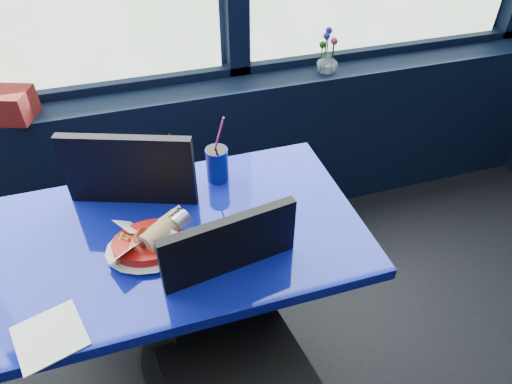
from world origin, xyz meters
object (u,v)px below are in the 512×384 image
at_px(food_basket, 152,241).
at_px(flower_vase, 327,60).
at_px(chair_near_front, 238,342).
at_px(ketchup_bottle, 174,163).
at_px(soda_cup, 217,164).
at_px(chair_near_back, 128,216).
at_px(near_table, 180,270).

bearing_deg(food_basket, flower_vase, 29.39).
distance_m(chair_near_front, flower_vase, 1.41).
xyz_separation_m(food_basket, ketchup_bottle, (0.12, 0.28, 0.07)).
relative_size(chair_near_front, soda_cup, 3.51).
bearing_deg(chair_near_front, chair_near_back, 103.91).
relative_size(chair_near_back, ketchup_bottle, 4.52).
xyz_separation_m(flower_vase, ketchup_bottle, (-0.84, -0.58, -0.02)).
xyz_separation_m(food_basket, soda_cup, (0.27, 0.28, 0.03)).
height_order(ketchup_bottle, soda_cup, soda_cup).
height_order(food_basket, soda_cup, soda_cup).
xyz_separation_m(near_table, ketchup_bottle, (0.05, 0.24, 0.28)).
relative_size(chair_near_front, ketchup_bottle, 4.22).
distance_m(food_basket, soda_cup, 0.39).
height_order(chair_near_front, food_basket, chair_near_front).
bearing_deg(ketchup_bottle, soda_cup, -2.52).
height_order(chair_near_front, flower_vase, flower_vase).
bearing_deg(flower_vase, near_table, -137.34).
relative_size(chair_near_front, food_basket, 3.41).
bearing_deg(soda_cup, food_basket, -134.25).
bearing_deg(flower_vase, chair_near_back, -154.10).
bearing_deg(food_basket, soda_cup, 32.94).
xyz_separation_m(chair_near_front, flower_vase, (0.77, 1.13, 0.32)).
bearing_deg(chair_near_back, ketchup_bottle, 177.00).
xyz_separation_m(chair_near_back, ketchup_bottle, (0.19, -0.08, 0.27)).
bearing_deg(soda_cup, ketchup_bottle, 177.48).
xyz_separation_m(chair_near_front, chair_near_back, (-0.26, 0.63, 0.04)).
xyz_separation_m(ketchup_bottle, soda_cup, (0.15, -0.01, -0.03)).
distance_m(near_table, food_basket, 0.23).
xyz_separation_m(chair_near_front, ketchup_bottle, (-0.07, 0.55, 0.31)).
relative_size(near_table, flower_vase, 5.54).
distance_m(near_table, chair_near_front, 0.34).
distance_m(chair_near_front, soda_cup, 0.61).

